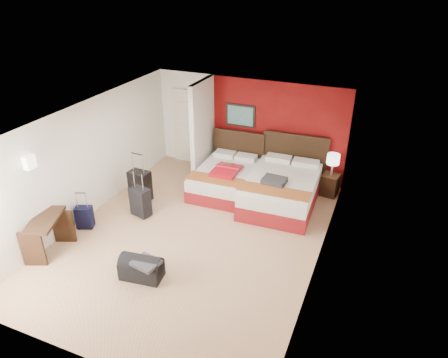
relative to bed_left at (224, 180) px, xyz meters
The scene contains 17 objects.
ground 2.05m from the bed_left, 85.47° to the right, with size 6.50×6.50×0.00m, color #DAAF86.
room_walls 1.69m from the bed_left, 154.06° to the right, with size 5.02×6.52×2.50m.
red_accent_panel 1.80m from the bed_left, 52.95° to the left, with size 3.50×0.04×2.50m, color maroon.
partition_wall 1.41m from the bed_left, 145.09° to the left, with size 0.12×1.20×2.50m, color silver.
entry_door 2.11m from the bed_left, 143.51° to the left, with size 0.82×0.06×2.05m, color silver.
bed_left is the anchor object (origin of this frame).
bed_right 1.46m from the bed_left, ahead, with size 1.54×2.20×0.66m, color white.
red_suitcase_open 0.36m from the bed_left, 45.00° to the right, with size 0.59×0.81×0.10m, color #B70F1E.
jacket_bundle 1.47m from the bed_left, 15.90° to the right, with size 0.50×0.40×0.12m, color #37373C.
nightstand 2.54m from the bed_left, 17.58° to the left, with size 0.38×0.38×0.53m, color #321C10.
table_lamp 2.59m from the bed_left, 17.58° to the left, with size 0.30×0.30×0.53m, color white.
suitcase_black 2.02m from the bed_left, 142.94° to the right, with size 0.48×0.30×0.72m, color black.
suitcase_charcoal 2.17m from the bed_left, 125.38° to the right, with size 0.43×0.27×0.64m, color black.
suitcase_navy 3.35m from the bed_left, 128.27° to the right, with size 0.34×0.21×0.47m, color black.
duffel_bag 3.51m from the bed_left, 92.12° to the right, with size 0.74×0.39×0.37m, color black.
jacket_draped 3.56m from the bed_left, 89.68° to the right, with size 0.45×0.38×0.06m, color #3B3A40.
desk 4.17m from the bed_left, 120.71° to the right, with size 0.47×0.94×0.78m, color #311C10.
Camera 1 is at (3.25, -6.17, 4.98)m, focal length 33.00 mm.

